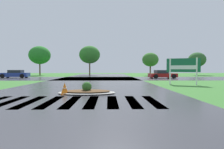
# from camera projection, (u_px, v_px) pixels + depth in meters

# --- Properties ---
(asphalt_roadway) EXTENTS (11.64, 80.00, 0.01)m
(asphalt_roadway) POSITION_uv_depth(u_px,v_px,m) (84.00, 90.00, 12.49)
(asphalt_roadway) COLOR #35353A
(asphalt_roadway) RESTS_ON ground
(asphalt_cross_road) EXTENTS (90.00, 10.48, 0.01)m
(asphalt_cross_road) POSITION_uv_depth(u_px,v_px,m) (98.00, 78.00, 27.83)
(asphalt_cross_road) COLOR #35353A
(asphalt_cross_road) RESTS_ON ground
(crosswalk_stripes) EXTENTS (7.65, 3.23, 0.01)m
(crosswalk_stripes) POSITION_uv_depth(u_px,v_px,m) (72.00, 102.00, 8.18)
(crosswalk_stripes) COLOR white
(crosswalk_stripes) RESTS_ON ground
(estate_billboard) EXTENTS (2.67, 1.28, 2.45)m
(estate_billboard) POSITION_uv_depth(u_px,v_px,m) (183.00, 67.00, 16.84)
(estate_billboard) COLOR white
(estate_billboard) RESTS_ON ground
(median_island) EXTENTS (3.35, 1.86, 0.68)m
(median_island) POSITION_uv_depth(u_px,v_px,m) (87.00, 91.00, 10.87)
(median_island) COLOR #9E9B93
(median_island) RESTS_ON ground
(car_blue_compact) EXTENTS (4.25, 2.43, 1.25)m
(car_blue_compact) POSITION_uv_depth(u_px,v_px,m) (162.00, 74.00, 28.32)
(car_blue_compact) COLOR maroon
(car_blue_compact) RESTS_ON ground
(car_silver_hatch) EXTENTS (4.47, 2.39, 1.25)m
(car_silver_hatch) POSITION_uv_depth(u_px,v_px,m) (15.00, 74.00, 29.93)
(car_silver_hatch) COLOR navy
(car_silver_hatch) RESTS_ON ground
(traffic_cone) EXTENTS (0.43, 0.43, 0.67)m
(traffic_cone) POSITION_uv_depth(u_px,v_px,m) (65.00, 89.00, 10.43)
(traffic_cone) COLOR orange
(traffic_cone) RESTS_ON ground
(background_treeline) EXTENTS (39.04, 6.52, 6.56)m
(background_treeline) POSITION_uv_depth(u_px,v_px,m) (101.00, 56.00, 40.89)
(background_treeline) COLOR #4C3823
(background_treeline) RESTS_ON ground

